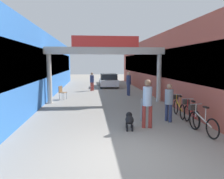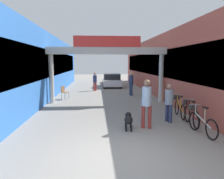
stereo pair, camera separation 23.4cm
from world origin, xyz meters
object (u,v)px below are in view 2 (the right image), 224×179
Objects in this scene: bicycle_silver_nearest at (201,121)px; cafe_chair_wood_nearer at (64,91)px; pedestrian_elderly_walking at (95,80)px; bicycle_red_second at (191,114)px; pedestrian_with_dog at (147,100)px; parked_car_white at (112,80)px; dog_on_leash at (129,119)px; bicycle_orange_third at (179,107)px; bollard_post_metal at (142,110)px; pedestrian_carrying_crate at (131,82)px; pedestrian_companion at (169,101)px.

bicycle_silver_nearest reaches higher than cafe_chair_wood_nearer.
pedestrian_elderly_walking reaches higher than bicycle_red_second.
pedestrian_with_dog is 1.97m from bicycle_red_second.
pedestrian_with_dog is 14.06m from parked_car_white.
dog_on_leash is 2.56m from bicycle_red_second.
bicycle_silver_nearest is at bearing -72.69° from pedestrian_elderly_walking.
pedestrian_elderly_walking is 0.94× the size of bicycle_orange_third.
bicycle_red_second is at bearing -81.06° from parked_car_white.
bicycle_orange_third is 1.97m from bollard_post_metal.
pedestrian_carrying_crate is 4.01m from pedestrian_elderly_walking.
parked_car_white is (-2.16, 13.71, 0.21)m from bicycle_red_second.
bicycle_red_second is (0.73, -0.45, -0.45)m from pedestrian_companion.
parked_car_white is at bearing 88.51° from dog_on_leash.
pedestrian_elderly_walking reaches higher than bicycle_orange_third.
bicycle_orange_third reaches higher than bollard_post_metal.
pedestrian_companion reaches higher than bicycle_red_second.
bicycle_silver_nearest is 1.89× the size of cafe_chair_wood_nearer.
parked_car_white reaches higher than bicycle_red_second.
bicycle_silver_nearest is at bearing -94.06° from bicycle_orange_third.
cafe_chair_wood_nearer is (-4.02, 5.80, 0.05)m from bollard_post_metal.
dog_on_leash is (-1.80, -0.88, -0.52)m from pedestrian_companion.
pedestrian_companion is 1.94× the size of dog_on_leash.
parked_car_white reaches higher than bicycle_orange_third.
bicycle_silver_nearest reaches higher than bollard_post_metal.
bicycle_red_second is (1.14, -7.74, -0.57)m from pedestrian_carrying_crate.
pedestrian_elderly_walking is at bearing -119.08° from parked_car_white.
pedestrian_companion is 0.99× the size of pedestrian_elderly_walking.
parked_car_white is at bearing 97.76° from bicycle_silver_nearest.
pedestrian_elderly_walking is at bearing 109.63° from bicycle_red_second.
pedestrian_with_dog is at bearing -79.85° from pedestrian_elderly_walking.
parked_car_white is (-1.43, 13.26, -0.25)m from pedestrian_companion.
bicycle_orange_third is (0.03, 1.28, 0.00)m from bicycle_red_second.
bicycle_silver_nearest is 1.12m from bicycle_red_second.
pedestrian_with_dog is 2.24× the size of dog_on_leash.
bicycle_silver_nearest is 14.96m from parked_car_white.
pedestrian_with_dog is at bearing 7.55° from dog_on_leash.
bicycle_silver_nearest is (1.71, -0.77, -0.61)m from pedestrian_with_dog.
bicycle_orange_third is (0.17, 2.39, 0.00)m from bicycle_silver_nearest.
pedestrian_companion reaches higher than cafe_chair_wood_nearer.
cafe_chair_wood_nearer reaches higher than dog_on_leash.
pedestrian_elderly_walking is 10.20m from bicycle_orange_third.
cafe_chair_wood_nearer is at bearing 124.73° from bollard_post_metal.
dog_on_leash is 2.48m from bicycle_silver_nearest.
pedestrian_elderly_walking is (-1.98, 11.05, -0.15)m from pedestrian_with_dog.
bollard_post_metal is (-1.85, -0.67, 0.05)m from bicycle_orange_third.
parked_car_white is at bearing 98.94° from bicycle_red_second.
bicycle_red_second is 0.42× the size of parked_car_white.
pedestrian_companion is 0.97m from bicycle_red_second.
pedestrian_elderly_walking is 10.31m from bollard_post_metal.
parked_car_white is (-2.02, 14.82, 0.21)m from bicycle_silver_nearest.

